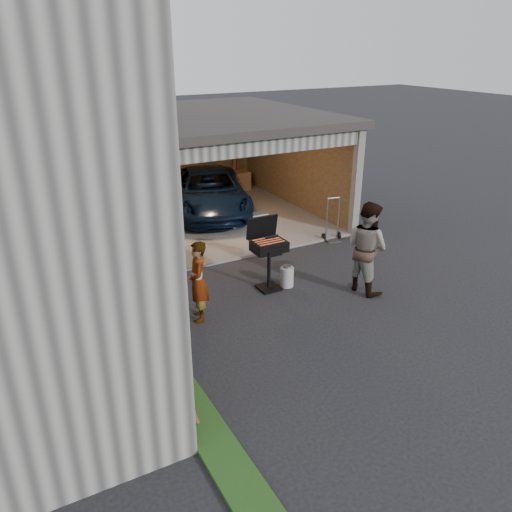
{
  "coord_description": "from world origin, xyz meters",
  "views": [
    {
      "loc": [
        -4.08,
        -5.89,
        4.61
      ],
      "look_at": [
        -0.25,
        1.16,
        1.15
      ],
      "focal_mm": 35.0,
      "sensor_mm": 36.0,
      "label": 1
    }
  ],
  "objects_px": {
    "hand_truck": "(332,232)",
    "woman": "(198,282)",
    "propane_tank": "(287,277)",
    "plywood_panel": "(179,383)",
    "man": "(367,247)",
    "bbq_grill": "(268,248)",
    "minivan": "(209,193)"
  },
  "relations": [
    {
      "from": "bbq_grill",
      "to": "propane_tank",
      "type": "height_order",
      "value": "bbq_grill"
    },
    {
      "from": "minivan",
      "to": "propane_tank",
      "type": "relative_size",
      "value": 10.54
    },
    {
      "from": "propane_tank",
      "to": "plywood_panel",
      "type": "xyz_separation_m",
      "value": [
        -3.24,
        -2.52,
        0.25
      ]
    },
    {
      "from": "woman",
      "to": "hand_truck",
      "type": "bearing_deg",
      "value": 132.04
    },
    {
      "from": "man",
      "to": "hand_truck",
      "type": "distance_m",
      "value": 2.81
    },
    {
      "from": "plywood_panel",
      "to": "propane_tank",
      "type": "bearing_deg",
      "value": 37.81
    },
    {
      "from": "plywood_panel",
      "to": "man",
      "type": "bearing_deg",
      "value": 20.07
    },
    {
      "from": "man",
      "to": "hand_truck",
      "type": "height_order",
      "value": "man"
    },
    {
      "from": "man",
      "to": "bbq_grill",
      "type": "relative_size",
      "value": 1.25
    },
    {
      "from": "man",
      "to": "plywood_panel",
      "type": "bearing_deg",
      "value": 102.22
    },
    {
      "from": "man",
      "to": "propane_tank",
      "type": "relative_size",
      "value": 4.48
    },
    {
      "from": "minivan",
      "to": "man",
      "type": "relative_size",
      "value": 2.35
    },
    {
      "from": "man",
      "to": "hand_truck",
      "type": "xyz_separation_m",
      "value": [
        1.08,
        2.5,
        -0.7
      ]
    },
    {
      "from": "minivan",
      "to": "propane_tank",
      "type": "xyz_separation_m",
      "value": [
        -0.5,
        -5.06,
        -0.4
      ]
    },
    {
      "from": "man",
      "to": "propane_tank",
      "type": "xyz_separation_m",
      "value": [
        -1.27,
        0.87,
        -0.71
      ]
    },
    {
      "from": "man",
      "to": "bbq_grill",
      "type": "distance_m",
      "value": 1.93
    },
    {
      "from": "bbq_grill",
      "to": "plywood_panel",
      "type": "distance_m",
      "value": 3.9
    },
    {
      "from": "bbq_grill",
      "to": "propane_tank",
      "type": "bearing_deg",
      "value": -14.9
    },
    {
      "from": "woman",
      "to": "man",
      "type": "height_order",
      "value": "man"
    },
    {
      "from": "minivan",
      "to": "plywood_panel",
      "type": "relative_size",
      "value": 4.71
    },
    {
      "from": "bbq_grill",
      "to": "propane_tank",
      "type": "distance_m",
      "value": 0.78
    },
    {
      "from": "man",
      "to": "hand_truck",
      "type": "relative_size",
      "value": 1.64
    },
    {
      "from": "hand_truck",
      "to": "plywood_panel",
      "type": "bearing_deg",
      "value": -132.5
    },
    {
      "from": "man",
      "to": "plywood_panel",
      "type": "xyz_separation_m",
      "value": [
        -4.52,
        -1.65,
        -0.47
      ]
    },
    {
      "from": "minivan",
      "to": "man",
      "type": "distance_m",
      "value": 5.98
    },
    {
      "from": "bbq_grill",
      "to": "hand_truck",
      "type": "bearing_deg",
      "value": 29.13
    },
    {
      "from": "hand_truck",
      "to": "woman",
      "type": "bearing_deg",
      "value": -144.8
    },
    {
      "from": "propane_tank",
      "to": "hand_truck",
      "type": "xyz_separation_m",
      "value": [
        2.35,
        1.63,
        0.01
      ]
    },
    {
      "from": "minivan",
      "to": "man",
      "type": "height_order",
      "value": "man"
    },
    {
      "from": "bbq_grill",
      "to": "man",
      "type": "bearing_deg",
      "value": -30.24
    },
    {
      "from": "plywood_panel",
      "to": "hand_truck",
      "type": "height_order",
      "value": "hand_truck"
    },
    {
      "from": "woman",
      "to": "hand_truck",
      "type": "relative_size",
      "value": 1.33
    }
  ]
}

